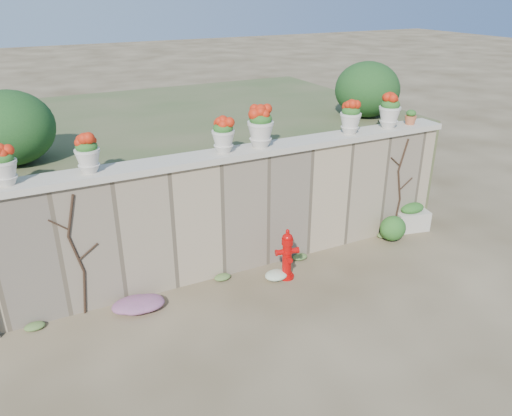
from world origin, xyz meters
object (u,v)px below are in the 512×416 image
fire_hydrant (287,254)px  urn_pot_0 (3,165)px  planter_box (411,217)px  terracotta_pot (411,118)px

fire_hydrant → urn_pot_0: bearing=-179.0°
urn_pot_0 → planter_box: bearing=-2.1°
fire_hydrant → urn_pot_0: urn_pot_0 is taller
planter_box → terracotta_pot: terracotta_pot is taller
terracotta_pot → planter_box: bearing=-67.8°
planter_box → fire_hydrant: bearing=-159.0°
fire_hydrant → urn_pot_0: 4.35m
fire_hydrant → terracotta_pot: bearing=24.9°
planter_box → terracotta_pot: (-0.10, 0.25, 1.96)m
planter_box → urn_pot_0: size_ratio=1.39×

